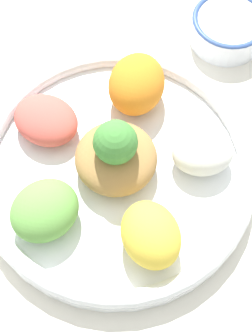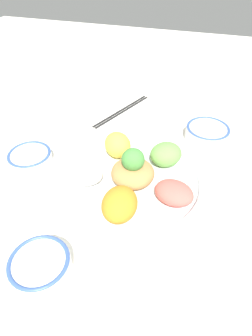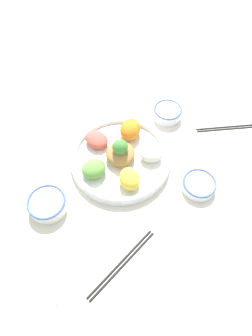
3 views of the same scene
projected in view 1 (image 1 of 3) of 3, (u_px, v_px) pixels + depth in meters
The scene contains 3 objects.
ground_plane at pixel (88, 181), 0.57m from camera, with size 2.40×2.40×0.00m, color silver.
salad_platter at pixel (116, 164), 0.55m from camera, with size 0.33×0.33×0.11m.
sauce_bowl_dark at pixel (228, 27), 0.65m from camera, with size 0.10×0.10×0.04m.
Camera 1 is at (0.10, -0.21, 0.52)m, focal length 50.00 mm.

